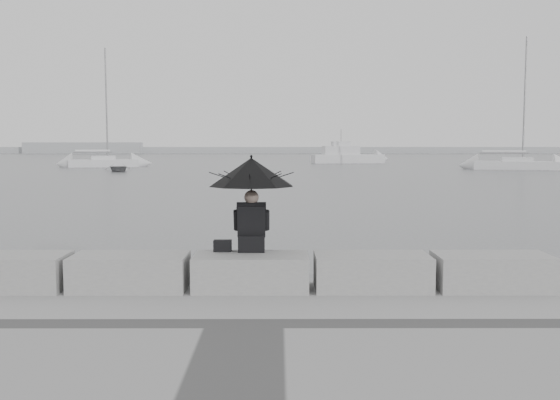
{
  "coord_description": "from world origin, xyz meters",
  "views": [
    {
      "loc": [
        0.39,
        -9.08,
        2.56
      ],
      "look_at": [
        0.42,
        3.0,
        1.46
      ],
      "focal_mm": 40.0,
      "sensor_mm": 36.0,
      "label": 1
    }
  ],
  "objects_px": {
    "sailboat_left": "(104,162)",
    "dinghy": "(118,168)",
    "sailboat_right": "(517,164)",
    "motor_cruiser": "(348,156)",
    "seated_person": "(251,181)"
  },
  "relations": [
    {
      "from": "sailboat_left",
      "to": "dinghy",
      "type": "relative_size",
      "value": 3.65
    },
    {
      "from": "sailboat_right",
      "to": "dinghy",
      "type": "bearing_deg",
      "value": -158.9
    },
    {
      "from": "sailboat_right",
      "to": "motor_cruiser",
      "type": "xyz_separation_m",
      "value": [
        -14.33,
        20.59,
        0.38
      ]
    },
    {
      "from": "seated_person",
      "to": "sailboat_left",
      "type": "xyz_separation_m",
      "value": [
        -18.75,
        59.23,
        -1.49
      ]
    },
    {
      "from": "motor_cruiser",
      "to": "sailboat_right",
      "type": "bearing_deg",
      "value": -63.14
    },
    {
      "from": "sailboat_right",
      "to": "dinghy",
      "type": "distance_m",
      "value": 38.29
    },
    {
      "from": "motor_cruiser",
      "to": "dinghy",
      "type": "relative_size",
      "value": 2.69
    },
    {
      "from": "sailboat_left",
      "to": "dinghy",
      "type": "bearing_deg",
      "value": -84.76
    },
    {
      "from": "seated_person",
      "to": "sailboat_right",
      "type": "height_order",
      "value": "sailboat_right"
    },
    {
      "from": "sailboat_left",
      "to": "sailboat_right",
      "type": "height_order",
      "value": "same"
    },
    {
      "from": "sailboat_right",
      "to": "motor_cruiser",
      "type": "height_order",
      "value": "sailboat_right"
    },
    {
      "from": "sailboat_right",
      "to": "motor_cruiser",
      "type": "relative_size",
      "value": 1.35
    },
    {
      "from": "seated_person",
      "to": "dinghy",
      "type": "distance_m",
      "value": 50.11
    },
    {
      "from": "sailboat_right",
      "to": "seated_person",
      "type": "bearing_deg",
      "value": -99.7
    },
    {
      "from": "sailboat_left",
      "to": "sailboat_right",
      "type": "relative_size",
      "value": 1.0
    }
  ]
}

